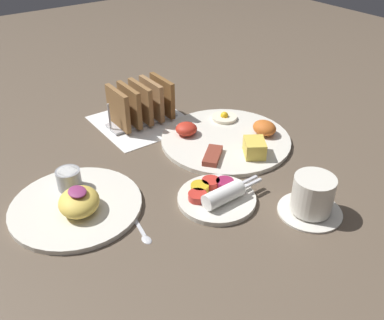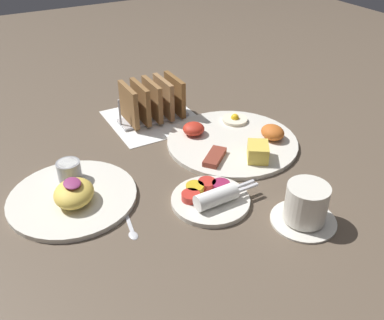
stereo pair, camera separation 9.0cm
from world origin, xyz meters
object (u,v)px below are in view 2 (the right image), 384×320
at_px(plate_breakfast, 234,140).
at_px(coffee_cup, 306,206).
at_px(plate_foreground, 73,193).
at_px(plate_condiments, 211,197).
at_px(toast_rack, 152,101).

distance_m(plate_breakfast, coffee_cup, 0.29).
distance_m(plate_foreground, coffee_cup, 0.44).
relative_size(plate_breakfast, coffee_cup, 2.56).
distance_m(plate_condiments, toast_rack, 0.37).
bearing_deg(plate_breakfast, plate_foreground, -86.56).
bearing_deg(plate_foreground, plate_breakfast, 93.44).
xyz_separation_m(plate_breakfast, plate_foreground, (0.02, -0.39, 0.00)).
bearing_deg(plate_condiments, plate_breakfast, 134.87).
xyz_separation_m(plate_breakfast, plate_condiments, (0.16, -0.16, 0.00)).
bearing_deg(plate_condiments, toast_rack, 172.72).
bearing_deg(plate_condiments, coffee_cup, 42.71).
height_order(plate_foreground, coffee_cup, coffee_cup).
xyz_separation_m(plate_foreground, toast_rack, (-0.23, 0.28, 0.04)).
height_order(plate_condiments, coffee_cup, coffee_cup).
bearing_deg(coffee_cup, plate_breakfast, 171.70).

